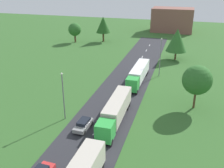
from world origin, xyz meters
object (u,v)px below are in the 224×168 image
(car_third, at_px, (83,124))
(tree_pine, at_px, (103,25))
(lamppost_second, at_px, (63,94))
(tree_oak, at_px, (75,30))
(tree_elm, at_px, (197,80))
(truck_second, at_px, (115,110))
(truck_third, at_px, (138,73))
(distant_building, at_px, (172,20))
(lamppost_third, at_px, (160,56))
(tree_maple, at_px, (177,40))

(car_third, bearing_deg, tree_pine, 104.92)
(car_third, relative_size, lamppost_second, 0.52)
(tree_oak, bearing_deg, tree_elm, -44.61)
(truck_second, bearing_deg, truck_third, 89.02)
(truck_third, relative_size, distant_building, 0.84)
(car_third, distance_m, tree_oak, 58.36)
(car_third, relative_size, distant_building, 0.25)
(lamppost_second, relative_size, lamppost_third, 0.90)
(truck_third, distance_m, tree_elm, 15.67)
(lamppost_third, relative_size, distant_building, 0.54)
(lamppost_third, height_order, tree_elm, lamppost_third)
(distant_building, bearing_deg, lamppost_third, -88.70)
(lamppost_third, bearing_deg, lamppost_second, -117.34)
(lamppost_third, distance_m, tree_elm, 16.60)
(tree_elm, bearing_deg, tree_oak, 135.39)
(lamppost_third, height_order, distant_building, distant_building)
(lamppost_third, xyz_separation_m, tree_oak, (-33.17, 26.05, -0.53))
(truck_second, relative_size, tree_maple, 1.57)
(tree_elm, bearing_deg, car_third, -143.65)
(truck_third, relative_size, lamppost_third, 1.56)
(tree_oak, distance_m, tree_elm, 57.81)
(lamppost_second, relative_size, tree_elm, 1.02)
(truck_second, bearing_deg, lamppost_second, -170.18)
(tree_maple, relative_size, tree_pine, 0.99)
(lamppost_third, distance_m, tree_pine, 38.10)
(lamppost_second, bearing_deg, car_third, -26.20)
(truck_second, distance_m, lamppost_second, 8.87)
(truck_third, distance_m, car_third, 22.14)
(tree_oak, bearing_deg, distant_building, 42.95)
(tree_maple, relative_size, tree_elm, 1.10)
(tree_elm, bearing_deg, tree_pine, 125.53)
(truck_second, height_order, tree_pine, tree_pine)
(truck_second, xyz_separation_m, tree_oak, (-28.78, 49.31, 2.44))
(tree_elm, height_order, distant_building, distant_building)
(truck_third, height_order, tree_oak, tree_oak)
(truck_second, bearing_deg, tree_pine, 109.99)
(truck_third, xyz_separation_m, car_third, (-4.54, -21.64, -1.23))
(truck_second, distance_m, tree_oak, 57.15)
(tree_pine, bearing_deg, tree_oak, -158.32)
(truck_second, bearing_deg, tree_elm, 35.17)
(lamppost_second, distance_m, tree_maple, 42.39)
(truck_third, relative_size, tree_pine, 1.60)
(lamppost_third, height_order, tree_maple, lamppost_third)
(truck_second, relative_size, lamppost_second, 1.69)
(car_third, bearing_deg, tree_oak, 114.93)
(car_third, relative_size, tree_pine, 0.48)
(tree_pine, bearing_deg, tree_maple, -29.69)
(car_third, xyz_separation_m, distant_building, (7.35, 82.50, 4.09))
(tree_maple, relative_size, distant_building, 0.52)
(lamppost_second, height_order, lamppost_third, lamppost_third)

